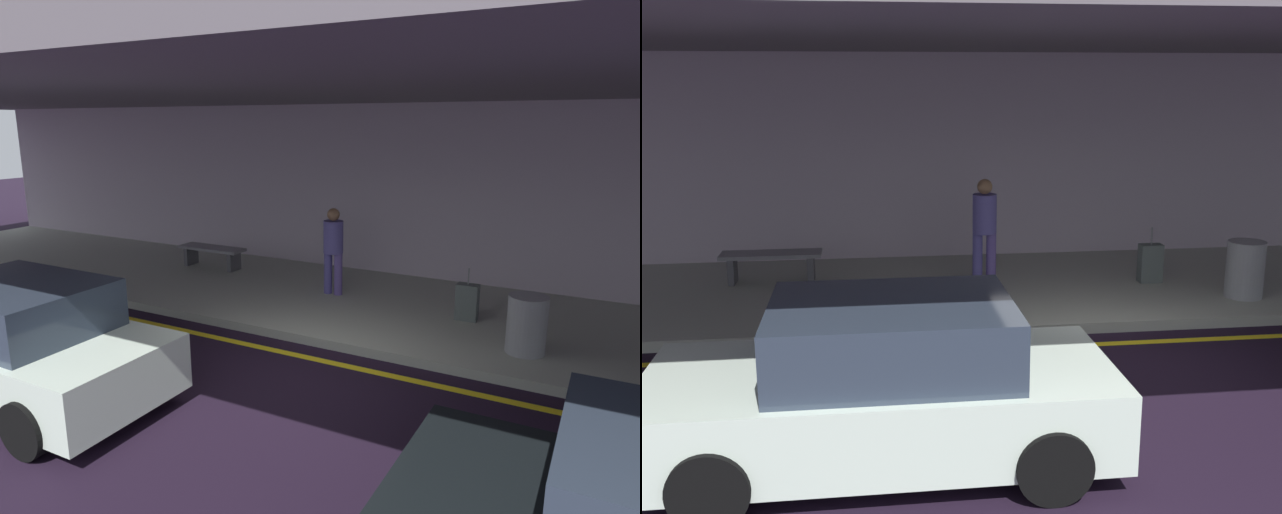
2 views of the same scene
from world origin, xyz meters
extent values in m
plane|color=black|center=(0.00, 0.00, 0.00)|extent=(60.00, 60.00, 0.00)
cube|color=#A6AB9C|center=(0.00, 3.10, 0.07)|extent=(26.00, 4.20, 0.15)
cube|color=yellow|center=(0.00, 0.58, 0.00)|extent=(26.00, 0.14, 0.01)
cube|color=slate|center=(0.00, 2.60, 3.95)|extent=(28.00, 13.20, 0.30)
cube|color=#B8A9B8|center=(0.00, 5.35, 1.90)|extent=(26.00, 0.30, 3.80)
cylinder|color=black|center=(3.15, -1.64, 0.32)|extent=(0.64, 0.22, 0.64)
cube|color=white|center=(-2.77, -2.15, 0.55)|extent=(4.10, 1.80, 0.70)
cube|color=#2D3847|center=(-2.67, -2.15, 1.20)|extent=(2.10, 1.60, 0.60)
cylinder|color=black|center=(-1.42, -1.30, 0.32)|extent=(0.64, 0.22, 0.64)
cylinder|color=black|center=(-1.42, -3.00, 0.32)|extent=(0.64, 0.22, 0.64)
cylinder|color=black|center=(-4.12, -1.30, 0.32)|extent=(0.64, 0.22, 0.64)
cylinder|color=#4E4890|center=(-1.11, 3.21, 0.56)|extent=(0.16, 0.16, 0.82)
cylinder|color=#5E4C96|center=(-0.89, 3.21, 0.56)|extent=(0.16, 0.16, 0.82)
cylinder|color=#544C94|center=(-1.00, 3.21, 1.28)|extent=(0.38, 0.38, 0.62)
sphere|color=#8C6647|center=(-1.00, 3.21, 1.71)|extent=(0.24, 0.24, 0.24)
cube|color=#515B58|center=(1.66, 2.94, 0.46)|extent=(0.36, 0.22, 0.62)
cylinder|color=slate|center=(1.66, 2.94, 0.91)|extent=(0.02, 0.02, 0.28)
cube|color=slate|center=(-4.39, 3.74, 0.60)|extent=(1.60, 0.50, 0.06)
cube|color=#4C4C51|center=(-5.01, 3.74, 0.36)|extent=(0.10, 0.40, 0.42)
cube|color=#4C4C51|center=(-3.77, 3.74, 0.36)|extent=(0.10, 0.40, 0.42)
cylinder|color=gray|center=(2.75, 1.95, 0.57)|extent=(0.56, 0.56, 0.85)
camera|label=1|loc=(3.73, -6.21, 3.40)|focal=31.69mm
camera|label=2|loc=(-2.88, -8.47, 3.40)|focal=42.80mm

